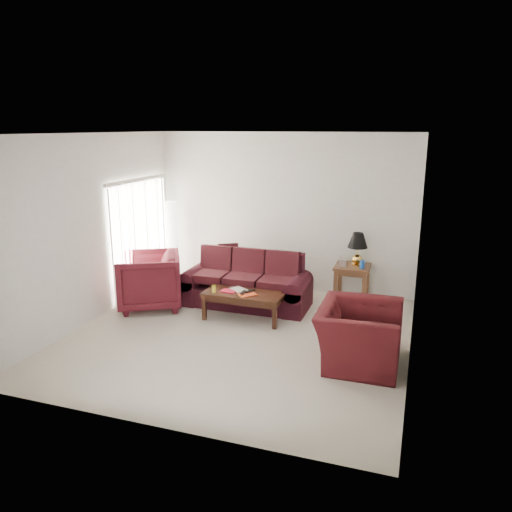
% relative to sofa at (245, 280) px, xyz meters
% --- Properties ---
extents(floor, '(5.00, 5.00, 0.00)m').
position_rel_sofa_xyz_m(floor, '(0.36, -1.32, -0.46)').
color(floor, beige).
rests_on(floor, ground).
extents(blinds, '(0.10, 2.00, 2.16)m').
position_rel_sofa_xyz_m(blinds, '(-2.06, -0.02, 0.62)').
color(blinds, silver).
rests_on(blinds, ground).
extents(sofa, '(2.30, 1.06, 0.93)m').
position_rel_sofa_xyz_m(sofa, '(0.00, 0.00, 0.00)').
color(sofa, black).
rests_on(sofa, ground).
extents(throw_pillow, '(0.43, 0.36, 0.40)m').
position_rel_sofa_xyz_m(throw_pillow, '(-0.64, 0.80, 0.24)').
color(throw_pillow, black).
rests_on(throw_pillow, sofa).
extents(end_table, '(0.64, 0.64, 0.67)m').
position_rel_sofa_xyz_m(end_table, '(1.76, 0.83, -0.13)').
color(end_table, brown).
rests_on(end_table, ground).
extents(table_lamp, '(0.46, 0.46, 0.60)m').
position_rel_sofa_xyz_m(table_lamp, '(1.82, 0.87, 0.50)').
color(table_lamp, gold).
rests_on(table_lamp, end_table).
extents(clock, '(0.14, 0.09, 0.13)m').
position_rel_sofa_xyz_m(clock, '(1.60, 0.70, 0.27)').
color(clock, silver).
rests_on(clock, end_table).
extents(blue_canister, '(0.11, 0.11, 0.14)m').
position_rel_sofa_xyz_m(blue_canister, '(1.94, 0.69, 0.28)').
color(blue_canister, '#194BA2').
rests_on(blue_canister, end_table).
extents(picture_frame, '(0.21, 0.22, 0.06)m').
position_rel_sofa_xyz_m(picture_frame, '(1.57, 1.03, 0.29)').
color(picture_frame, '#BCBCC1').
rests_on(picture_frame, end_table).
extents(floor_lamp, '(0.32, 0.32, 1.69)m').
position_rel_sofa_xyz_m(floor_lamp, '(-1.83, 0.79, 0.38)').
color(floor_lamp, white).
rests_on(floor_lamp, ground).
extents(armchair_left, '(1.44, 1.43, 0.98)m').
position_rel_sofa_xyz_m(armchair_left, '(-1.55, -0.64, 0.02)').
color(armchair_left, '#440F17').
rests_on(armchair_left, ground).
extents(armchair_right, '(1.08, 1.23, 0.79)m').
position_rel_sofa_xyz_m(armchair_right, '(2.20, -1.62, -0.07)').
color(armchair_right, '#3D0E11').
rests_on(armchair_right, ground).
extents(coffee_table, '(1.32, 0.67, 0.46)m').
position_rel_sofa_xyz_m(coffee_table, '(0.21, -0.60, -0.23)').
color(coffee_table, black).
rests_on(coffee_table, ground).
extents(magazine_red, '(0.27, 0.21, 0.01)m').
position_rel_sofa_xyz_m(magazine_red, '(-0.05, -0.66, 0.00)').
color(magazine_red, red).
rests_on(magazine_red, coffee_table).
extents(magazine_white, '(0.34, 0.32, 0.02)m').
position_rel_sofa_xyz_m(magazine_white, '(0.08, -0.54, 0.01)').
color(magazine_white, silver).
rests_on(magazine_white, coffee_table).
extents(magazine_orange, '(0.34, 0.34, 0.02)m').
position_rel_sofa_xyz_m(magazine_orange, '(0.30, -0.73, 0.01)').
color(magazine_orange, '#BF3D16').
rests_on(magazine_orange, coffee_table).
extents(remote_a, '(0.06, 0.18, 0.02)m').
position_rel_sofa_xyz_m(remote_a, '(0.22, -0.71, 0.03)').
color(remote_a, black).
rests_on(remote_a, coffee_table).
extents(remote_b, '(0.14, 0.17, 0.02)m').
position_rel_sofa_xyz_m(remote_b, '(0.31, -0.62, 0.03)').
color(remote_b, black).
rests_on(remote_b, coffee_table).
extents(yellow_glass, '(0.09, 0.09, 0.12)m').
position_rel_sofa_xyz_m(yellow_glass, '(-0.26, -0.78, 0.06)').
color(yellow_glass, yellow).
rests_on(yellow_glass, coffee_table).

